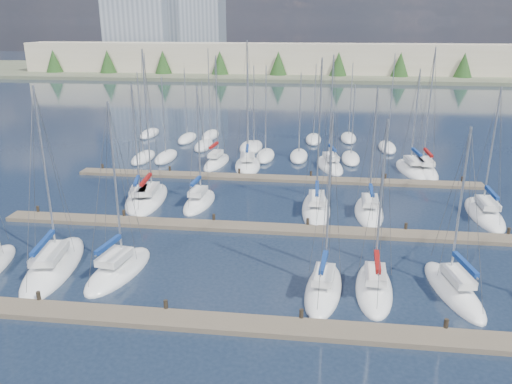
# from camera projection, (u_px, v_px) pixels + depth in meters

# --- Properties ---
(ground) EXTENTS (400.00, 400.00, 0.00)m
(ground) POSITION_uv_depth(u_px,v_px,m) (290.00, 126.00, 82.78)
(ground) COLOR #1F2B3F
(ground) RESTS_ON ground
(dock_near) EXTENTS (44.00, 1.93, 1.10)m
(dock_near) POSITION_uv_depth(u_px,v_px,m) (230.00, 324.00, 28.29)
(dock_near) COLOR #6B5E4C
(dock_near) RESTS_ON ground
(dock_mid) EXTENTS (44.00, 1.93, 1.10)m
(dock_mid) POSITION_uv_depth(u_px,v_px,m) (259.00, 228.00, 41.43)
(dock_mid) COLOR #6B5E4C
(dock_mid) RESTS_ON ground
(dock_far) EXTENTS (44.00, 1.93, 1.10)m
(dock_far) POSITION_uv_depth(u_px,v_px,m) (274.00, 178.00, 54.58)
(dock_far) COLOR #6B5E4C
(dock_far) RESTS_ON ground
(sailboat_i) EXTENTS (3.37, 9.37, 14.86)m
(sailboat_i) POSITION_uv_depth(u_px,v_px,m) (151.00, 199.00, 48.08)
(sailboat_i) COLOR white
(sailboat_i) RESTS_ON ground
(sailboat_f) EXTENTS (3.56, 8.03, 11.34)m
(sailboat_f) POSITION_uv_depth(u_px,v_px,m) (453.00, 290.00, 31.82)
(sailboat_f) COLOR white
(sailboat_f) RESTS_ON ground
(sailboat_k) EXTENTS (2.62, 9.50, 14.27)m
(sailboat_k) POSITION_uv_depth(u_px,v_px,m) (316.00, 208.00, 45.69)
(sailboat_k) COLOR white
(sailboat_k) RESTS_ON ground
(sailboat_c) EXTENTS (3.85, 7.68, 12.43)m
(sailboat_c) POSITION_uv_depth(u_px,v_px,m) (119.00, 270.00, 34.36)
(sailboat_c) COLOR white
(sailboat_c) RESTS_ON ground
(sailboat_m) EXTENTS (2.84, 8.65, 12.02)m
(sailboat_m) POSITION_uv_depth(u_px,v_px,m) (484.00, 214.00, 44.44)
(sailboat_m) COLOR white
(sailboat_m) RESTS_ON ground
(sailboat_r) EXTENTS (2.84, 9.04, 14.58)m
(sailboat_r) POSITION_uv_depth(u_px,v_px,m) (424.00, 170.00, 57.54)
(sailboat_r) COLOR white
(sailboat_r) RESTS_ON ground
(sailboat_j) EXTENTS (2.83, 6.92, 11.69)m
(sailboat_j) POSITION_uv_depth(u_px,v_px,m) (199.00, 202.00, 47.31)
(sailboat_j) COLOR white
(sailboat_j) RESTS_ON ground
(sailboat_e) EXTENTS (2.77, 7.37, 11.77)m
(sailboat_e) POSITION_uv_depth(u_px,v_px,m) (374.00, 288.00, 32.04)
(sailboat_e) COLOR white
(sailboat_e) RESTS_ON ground
(sailboat_n) EXTENTS (3.05, 7.61, 13.50)m
(sailboat_n) POSITION_uv_depth(u_px,v_px,m) (217.00, 162.00, 60.61)
(sailboat_n) COLOR white
(sailboat_n) RESTS_ON ground
(sailboat_q) EXTENTS (3.94, 8.76, 12.27)m
(sailboat_q) POSITION_uv_depth(u_px,v_px,m) (412.00, 169.00, 57.81)
(sailboat_q) COLOR white
(sailboat_q) RESTS_ON ground
(sailboat_b) EXTENTS (4.60, 10.17, 13.32)m
(sailboat_b) POSITION_uv_depth(u_px,v_px,m) (54.00, 266.00, 34.97)
(sailboat_b) COLOR white
(sailboat_b) RESTS_ON ground
(sailboat_p) EXTENTS (4.18, 8.41, 13.65)m
(sailboat_p) POSITION_uv_depth(u_px,v_px,m) (330.00, 165.00, 59.47)
(sailboat_p) COLOR white
(sailboat_p) RESTS_ON ground
(sailboat_h) EXTENTS (4.12, 7.37, 11.93)m
(sailboat_h) POSITION_uv_depth(u_px,v_px,m) (140.00, 201.00, 47.49)
(sailboat_h) COLOR white
(sailboat_h) RESTS_ON ground
(sailboat_l) EXTENTS (2.74, 7.80, 11.88)m
(sailboat_l) POSITION_uv_depth(u_px,v_px,m) (369.00, 211.00, 45.00)
(sailboat_l) COLOR white
(sailboat_l) RESTS_ON ground
(sailboat_d) EXTENTS (3.07, 7.47, 12.12)m
(sailboat_d) POSITION_uv_depth(u_px,v_px,m) (323.00, 289.00, 31.95)
(sailboat_d) COLOR white
(sailboat_d) RESTS_ON ground
(sailboat_o) EXTENTS (3.86, 8.45, 15.20)m
(sailboat_o) POSITION_uv_depth(u_px,v_px,m) (248.00, 165.00, 59.45)
(sailboat_o) COLOR white
(sailboat_o) RESTS_ON ground
(distant_boats) EXTENTS (36.93, 20.75, 13.30)m
(distant_boats) POSITION_uv_depth(u_px,v_px,m) (251.00, 146.00, 67.95)
(distant_boats) COLOR #9EA0A5
(distant_boats) RESTS_ON ground
(shoreline) EXTENTS (400.00, 60.00, 38.00)m
(shoreline) POSITION_uv_depth(u_px,v_px,m) (267.00, 50.00, 166.21)
(shoreline) COLOR #666B51
(shoreline) RESTS_ON ground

